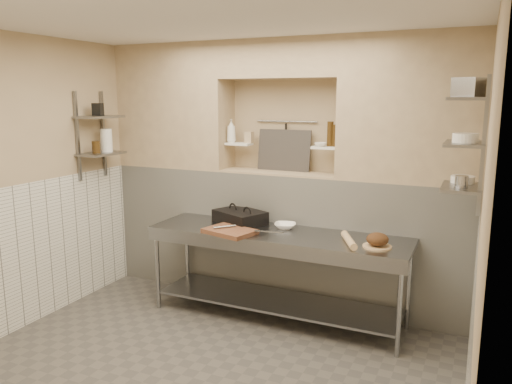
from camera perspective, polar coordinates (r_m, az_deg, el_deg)
The scene contains 48 objects.
floor at distance 4.39m, azimuth -6.41°, elevation -20.25°, with size 4.00×3.90×0.10m, color #534E49.
ceiling at distance 3.82m, azimuth -7.38°, elevation 20.32°, with size 4.00×3.90×0.10m, color silver.
wall_left at distance 5.21m, azimuth -26.53°, elevation 0.68°, with size 0.10×3.90×2.80m, color tan.
wall_right at distance 3.31m, azimuth 25.18°, elevation -4.44°, with size 0.10×3.90×2.80m, color tan.
wall_back at distance 5.63m, azimuth 3.76°, elevation 2.49°, with size 4.00×0.10×2.80m, color tan.
backwall_lower at distance 5.55m, azimuth 2.75°, elevation -5.02°, with size 4.00×0.40×1.40m, color silver.
alcove_sill at distance 5.40m, azimuth 2.82°, elevation 2.25°, with size 1.30×0.40×0.02m, color tan.
backwall_pillar_left at distance 5.96m, azimuth -9.22°, elevation 9.59°, with size 1.35×0.40×1.40m, color tan.
backwall_pillar_right at distance 5.00m, azimuth 17.31°, elevation 9.04°, with size 1.35×0.40×1.40m, color tan.
backwall_header at distance 5.35m, azimuth 2.94°, elevation 14.95°, with size 1.30×0.40×0.40m, color tan.
wainscot_left at distance 5.32m, azimuth -25.48°, elevation -6.80°, with size 0.02×3.90×1.40m, color silver.
wainscot_right at distance 3.55m, azimuth 23.24°, elevation -15.34°, with size 0.02×3.90×1.40m, color silver.
alcove_shelf_left at distance 5.57m, azimuth -1.97°, elevation 5.52°, with size 0.28×0.16×0.03m, color white.
alcove_shelf_right at distance 5.20m, azimuth 7.99°, elevation 5.05°, with size 0.28×0.16×0.03m, color white.
utensil_rail at distance 5.50m, azimuth 3.53°, elevation 8.06°, with size 0.02×0.02×0.70m, color gray.
hanging_steel at distance 5.49m, azimuth 3.43°, elevation 6.28°, with size 0.02×0.02×0.30m, color black.
splash_panel at distance 5.46m, azimuth 3.23°, elevation 4.78°, with size 0.60×0.02×0.45m, color #383330.
shelf_rail_left_a at distance 5.97m, azimuth -17.05°, elevation 6.38°, with size 0.03×0.03×0.95m, color slate.
shelf_rail_left_b at distance 5.68m, azimuth -19.73°, elevation 6.01°, with size 0.03×0.03×0.95m, color slate.
wall_shelf_left_lower at distance 5.75m, azimuth -17.25°, elevation 4.21°, with size 0.30×0.50×0.03m, color slate.
wall_shelf_left_upper at distance 5.72m, azimuth -17.47°, elevation 8.19°, with size 0.30×0.50×0.03m, color slate.
shelf_rail_right_a at distance 4.48m, azimuth 24.59°, elevation 5.19°, with size 0.03×0.03×1.05m, color slate.
shelf_rail_right_b at distance 4.08m, azimuth 24.56°, elevation 4.73°, with size 0.03×0.03×1.05m, color slate.
wall_shelf_right_lower at distance 4.32m, azimuth 22.43°, elevation 0.49°, with size 0.30×0.50×0.03m, color slate.
wall_shelf_right_mid at distance 4.28m, azimuth 22.77°, elevation 5.11°, with size 0.30×0.50×0.03m, color slate.
wall_shelf_right_upper at distance 4.26m, azimuth 23.12°, elevation 9.79°, with size 0.30×0.50×0.03m, color slate.
prep_table at distance 4.99m, azimuth 2.37°, elevation -7.53°, with size 2.60×0.70×0.90m.
panini_press at distance 5.25m, azimuth -1.84°, elevation -2.90°, with size 0.61×0.54×0.14m.
cutting_board at distance 4.89m, azimuth -3.01°, elevation -4.51°, with size 0.48×0.33×0.04m, color brown.
knife_blade at distance 4.78m, azimuth 1.50°, elevation -4.54°, with size 0.28×0.03×0.01m, color gray.
tongs at distance 4.93m, azimuth -3.62°, elevation -3.98°, with size 0.02×0.02×0.23m, color gray.
mixing_bowl at distance 5.08m, azimuth 3.35°, elevation -3.88°, with size 0.22×0.22×0.05m, color white.
rolling_pin at distance 4.62m, azimuth 10.58°, elevation -5.45°, with size 0.07×0.07×0.44m, color #D3B580.
bread_board at distance 4.58m, azimuth 13.67°, elevation -6.06°, with size 0.26×0.26×0.01m, color #D3B580.
bread_loaf at distance 4.56m, azimuth 13.71°, elevation -5.27°, with size 0.20×0.20×0.12m, color #4C2D19.
bottle_soap at distance 5.58m, azimuth -2.84°, elevation 6.98°, with size 0.10×0.10×0.26m, color white.
jar_alcove at distance 5.55m, azimuth -0.78°, elevation 6.28°, with size 0.08×0.08×0.12m, color tan.
bowl_alcove at distance 5.20m, azimuth 7.37°, elevation 5.41°, with size 0.12×0.12×0.04m, color white.
condiment_a at distance 5.20m, azimuth 9.02°, elevation 6.39°, with size 0.06×0.06×0.22m, color #35220C.
condiment_b at distance 5.21m, azimuth 8.48°, elevation 6.59°, with size 0.06×0.06×0.25m, color #35220C.
condiment_c at distance 5.20m, azimuth 9.41°, elevation 5.76°, with size 0.07×0.07×0.11m, color white.
jug_left at distance 5.80m, azimuth -16.73°, elevation 5.68°, with size 0.13×0.13×0.25m, color white.
jar_left at distance 5.68m, azimuth -17.80°, elevation 4.91°, with size 0.09×0.09×0.13m, color #35220C.
box_left_upper at distance 5.71m, azimuth -17.62°, elevation 8.98°, with size 0.10×0.10×0.14m, color black.
bowl_right at distance 4.47m, azimuth 22.55°, elevation 1.34°, with size 0.19×0.19×0.06m, color white.
canister_right at distance 4.20m, azimuth 22.43°, elevation 1.08°, with size 0.10×0.10×0.10m, color gray.
bowl_right_mid at distance 4.25m, azimuth 22.80°, elevation 5.72°, with size 0.19×0.19×0.07m, color white.
basket_right at distance 4.26m, azimuth 23.20°, elevation 10.94°, with size 0.19×0.23×0.15m, color gray.
Camera 1 is at (1.97, -3.21, 2.21)m, focal length 35.00 mm.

